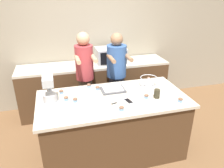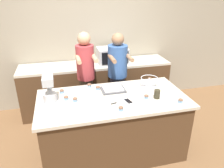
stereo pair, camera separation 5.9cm
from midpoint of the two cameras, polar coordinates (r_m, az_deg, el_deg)
The scene contains 23 objects.
ground_plane at distance 3.45m, azimuth 0.72°, elevation -16.87°, with size 16.00×16.00×0.00m, color brown.
back_wall at distance 4.34m, azimuth -4.91°, elevation 11.96°, with size 10.00×0.06×2.70m.
island_counter at distance 3.17m, azimuth 0.76°, elevation -10.73°, with size 2.00×1.00×0.90m.
back_counter at distance 4.29m, azimuth -3.72°, elevation -0.59°, with size 2.80×0.60×0.93m.
person_left at distance 3.59m, azimuth -6.30°, elevation 1.38°, with size 0.31×0.48×1.64m.
person_right at distance 3.70m, azimuth 1.89°, elevation 1.62°, with size 0.34×0.50×1.60m.
stand_mixer at distance 2.86m, azimuth -15.50°, elevation -1.71°, with size 0.20×0.30×0.37m.
mixing_bowl at distance 3.27m, azimuth 10.21°, elevation 0.53°, with size 0.26×0.26×0.14m.
baking_tray at distance 3.13m, azimuth 0.82°, elevation -1.41°, with size 0.34×0.25×0.04m.
microwave_oven at distance 4.14m, azimuth 0.50°, elevation 7.53°, with size 0.56×0.39×0.28m.
cell_phone at distance 2.85m, azimuth 4.88°, elevation -4.54°, with size 0.10×0.16×0.01m.
drinking_glass at distance 2.97m, azimuth 12.23°, elevation -2.59°, with size 0.08×0.08×0.12m.
small_plate at distance 2.62m, azimuth -3.69°, elevation -7.21°, with size 0.20×0.20×0.02m.
knife at distance 2.82m, azimuth 2.04°, elevation -4.84°, with size 0.22×0.07×0.01m.
cupcake_0 at distance 3.50m, azimuth 10.23°, elevation 1.27°, with size 0.06×0.06×0.06m.
cupcake_1 at distance 2.87m, azimuth -9.04°, elevation -4.00°, with size 0.06×0.06×0.06m.
cupcake_2 at distance 3.15m, azimuth -3.21°, elevation -1.01°, with size 0.06×0.06×0.06m.
cupcake_3 at distance 2.64m, azimuth 2.97°, elevation -6.39°, with size 0.06×0.06×0.06m.
cupcake_4 at distance 2.95m, azimuth 18.02°, elevation -4.15°, with size 0.06×0.06×0.06m.
cupcake_5 at distance 2.93m, azimuth -11.32°, elevation -3.55°, with size 0.06×0.06×0.06m.
cupcake_6 at distance 3.12m, azimuth -12.48°, elevation -1.83°, with size 0.06×0.06×0.06m.
cupcake_7 at distance 3.24m, azimuth -5.43°, elevation -0.31°, with size 0.06×0.06×0.06m.
cupcake_8 at distance 2.94m, azimuth 9.53°, elevation -3.27°, with size 0.06×0.06×0.06m.
Camera 2 is at (-0.64, -2.52, 2.27)m, focal length 35.00 mm.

